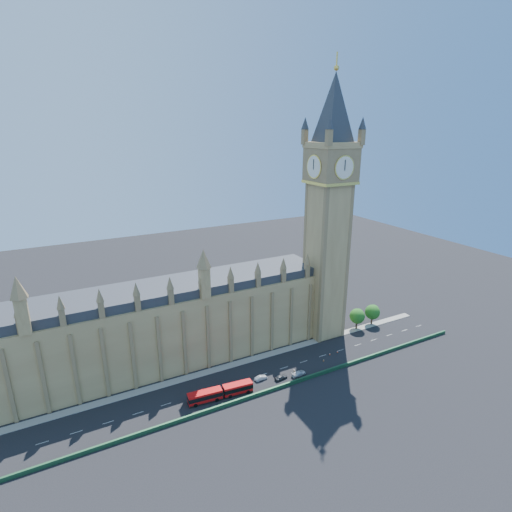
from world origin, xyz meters
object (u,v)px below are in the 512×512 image
red_bus (221,392)px  car_grey (281,377)px  car_white (299,373)px  car_silver (261,378)px

red_bus → car_grey: (20.56, -0.53, -1.02)m
car_grey → car_white: car_white is taller
car_grey → car_silver: size_ratio=1.05×
red_bus → car_grey: 20.59m
car_silver → car_white: bearing=-109.7°
car_white → red_bus: bearing=79.0°
car_grey → car_white: size_ratio=0.84×
red_bus → car_white: bearing=2.3°
red_bus → car_grey: bearing=3.9°
car_white → car_silver: bearing=65.2°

